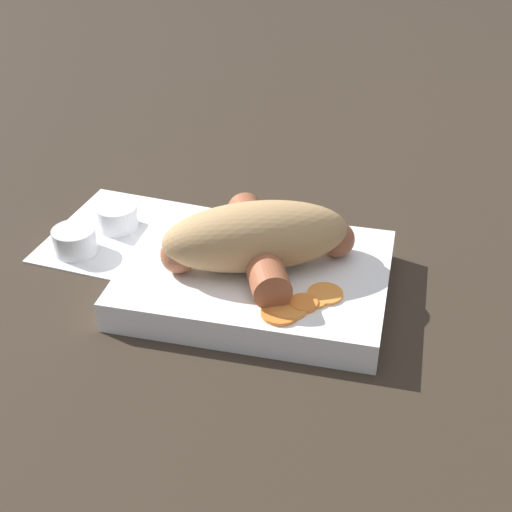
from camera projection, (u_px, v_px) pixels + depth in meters
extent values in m
plane|color=#33281E|center=(256.00, 291.00, 0.66)|extent=(3.00, 3.00, 0.00)
cube|color=white|center=(256.00, 278.00, 0.65)|extent=(0.24, 0.18, 0.03)
ellipsoid|color=tan|center=(258.00, 234.00, 0.63)|extent=(0.18, 0.13, 0.06)
cylinder|color=#9E5638|center=(259.00, 247.00, 0.64)|extent=(0.09, 0.15, 0.03)
sphere|color=#9E5638|center=(337.00, 239.00, 0.65)|extent=(0.03, 0.03, 0.03)
sphere|color=#9E5638|center=(179.00, 255.00, 0.63)|extent=(0.03, 0.03, 0.03)
cylinder|color=orange|center=(325.00, 294.00, 0.61)|extent=(0.04, 0.04, 0.00)
cylinder|color=orange|center=(288.00, 308.00, 0.59)|extent=(0.05, 0.05, 0.00)
cylinder|color=orange|center=(314.00, 300.00, 0.60)|extent=(0.03, 0.03, 0.00)
cylinder|color=orange|center=(280.00, 313.00, 0.58)|extent=(0.04, 0.04, 0.00)
cylinder|color=orange|center=(304.00, 303.00, 0.59)|extent=(0.03, 0.03, 0.00)
cube|color=white|center=(131.00, 235.00, 0.74)|extent=(0.17, 0.17, 0.00)
cylinder|color=silver|center=(117.00, 218.00, 0.75)|extent=(0.04, 0.04, 0.03)
cylinder|color=#4C662D|center=(118.00, 224.00, 0.75)|extent=(0.04, 0.04, 0.01)
cylinder|color=silver|center=(75.00, 241.00, 0.71)|extent=(0.04, 0.04, 0.03)
cylinder|color=#4C662D|center=(76.00, 248.00, 0.71)|extent=(0.04, 0.04, 0.01)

